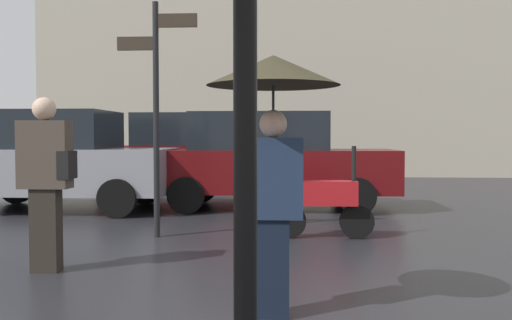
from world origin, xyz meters
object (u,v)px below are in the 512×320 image
object	(u,v)px
pedestrian_with_umbrella	(273,109)
street_signpost	(156,96)
pedestrian_with_bag	(46,173)
parked_scooter	(319,197)
parked_car_left	(192,152)
parked_car_distant	(58,159)
parked_car_right	(269,159)

from	to	relation	value
pedestrian_with_umbrella	street_signpost	size ratio (longest dim) A/B	0.62
pedestrian_with_bag	street_signpost	xyz separation A→B (m)	(0.65, 1.98, 0.91)
pedestrian_with_umbrella	parked_scooter	size ratio (longest dim) A/B	1.44
parked_scooter	street_signpost	distance (m)	2.57
pedestrian_with_umbrella	parked_car_left	world-z (taller)	pedestrian_with_umbrella
parked_car_distant	parked_scooter	bearing A→B (deg)	-30.74
parked_scooter	parked_car_distant	distance (m)	5.36
pedestrian_with_umbrella	parked_car_left	bearing A→B (deg)	6.71
pedestrian_with_bag	parked_scooter	world-z (taller)	pedestrian_with_bag
parked_car_right	parked_car_distant	world-z (taller)	parked_car_distant
parked_car_left	parked_car_right	size ratio (longest dim) A/B	0.97
street_signpost	parked_car_right	bearing A→B (deg)	65.73
parked_scooter	parked_car_right	distance (m)	3.21
parked_car_left	street_signpost	size ratio (longest dim) A/B	1.40
parked_car_left	parked_car_distant	size ratio (longest dim) A/B	1.08
parked_car_right	parked_car_distant	size ratio (longest dim) A/B	1.12
parked_car_right	street_signpost	distance (m)	3.54
pedestrian_with_bag	parked_car_distant	world-z (taller)	parked_car_distant
pedestrian_with_bag	parked_car_right	xyz separation A→B (m)	(2.05, 5.09, -0.07)
pedestrian_with_bag	parked_car_left	world-z (taller)	parked_car_left
parked_scooter	street_signpost	world-z (taller)	street_signpost
parked_car_left	parked_car_right	xyz separation A→B (m)	(2.02, -3.20, -0.05)
pedestrian_with_umbrella	parked_car_right	world-z (taller)	pedestrian_with_umbrella
pedestrian_with_bag	parked_car_distant	distance (m)	4.96
pedestrian_with_bag	pedestrian_with_umbrella	bearing A→B (deg)	-164.31
parked_car_left	parked_car_distant	xyz separation A→B (m)	(-1.84, -3.67, -0.04)
parked_car_left	street_signpost	distance (m)	6.40
parked_scooter	parked_car_right	bearing A→B (deg)	104.77
street_signpost	parked_car_left	bearing A→B (deg)	95.65
pedestrian_with_bag	parked_car_right	bearing A→B (deg)	-67.03
parked_car_right	parked_scooter	bearing A→B (deg)	-90.00
parked_car_right	street_signpost	world-z (taller)	street_signpost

